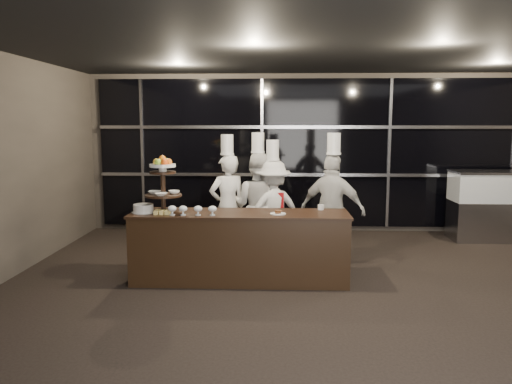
{
  "coord_description": "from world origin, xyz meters",
  "views": [
    {
      "loc": [
        -0.94,
        -4.59,
        2.08
      ],
      "look_at": [
        -1.2,
        2.1,
        1.15
      ],
      "focal_mm": 35.0,
      "sensor_mm": 36.0,
      "label": 1
    }
  ],
  "objects_px": {
    "chef_a": "(228,205)",
    "chef_c": "(272,209)",
    "layer_cake": "(143,209)",
    "display_stand": "(163,180)",
    "chef_b": "(258,205)",
    "display_case": "(496,202)",
    "buffet_counter": "(240,246)",
    "chef_d": "(332,209)"
  },
  "relations": [
    {
      "from": "chef_a",
      "to": "chef_c",
      "type": "height_order",
      "value": "chef_a"
    },
    {
      "from": "layer_cake",
      "to": "display_stand",
      "type": "bearing_deg",
      "value": 11.06
    },
    {
      "from": "chef_b",
      "to": "display_case",
      "type": "bearing_deg",
      "value": 18.07
    },
    {
      "from": "buffet_counter",
      "to": "layer_cake",
      "type": "xyz_separation_m",
      "value": [
        -1.26,
        -0.05,
        0.51
      ]
    },
    {
      "from": "chef_b",
      "to": "display_stand",
      "type": "bearing_deg",
      "value": -136.39
    },
    {
      "from": "layer_cake",
      "to": "chef_a",
      "type": "bearing_deg",
      "value": 49.37
    },
    {
      "from": "display_case",
      "to": "chef_d",
      "type": "bearing_deg",
      "value": -150.85
    },
    {
      "from": "display_case",
      "to": "chef_b",
      "type": "xyz_separation_m",
      "value": [
        -4.18,
        -1.36,
        0.15
      ]
    },
    {
      "from": "buffet_counter",
      "to": "display_case",
      "type": "distance_m",
      "value": 5.05
    },
    {
      "from": "chef_a",
      "to": "chef_d",
      "type": "bearing_deg",
      "value": -11.61
    },
    {
      "from": "chef_c",
      "to": "chef_d",
      "type": "bearing_deg",
      "value": -18.51
    },
    {
      "from": "chef_b",
      "to": "layer_cake",
      "type": "bearing_deg",
      "value": -140.67
    },
    {
      "from": "chef_a",
      "to": "chef_c",
      "type": "relative_size",
      "value": 1.04
    },
    {
      "from": "display_stand",
      "to": "chef_a",
      "type": "bearing_deg",
      "value": 56.35
    },
    {
      "from": "chef_b",
      "to": "chef_d",
      "type": "bearing_deg",
      "value": -17.99
    },
    {
      "from": "buffet_counter",
      "to": "chef_a",
      "type": "bearing_deg",
      "value": 103.55
    },
    {
      "from": "display_case",
      "to": "chef_a",
      "type": "bearing_deg",
      "value": -163.22
    },
    {
      "from": "chef_b",
      "to": "chef_d",
      "type": "distance_m",
      "value": 1.15
    },
    {
      "from": "display_stand",
      "to": "chef_d",
      "type": "xyz_separation_m",
      "value": [
        2.29,
        0.78,
        -0.5
      ]
    },
    {
      "from": "display_stand",
      "to": "chef_a",
      "type": "relative_size",
      "value": 0.39
    },
    {
      "from": "display_stand",
      "to": "chef_b",
      "type": "relative_size",
      "value": 0.38
    },
    {
      "from": "buffet_counter",
      "to": "display_case",
      "type": "bearing_deg",
      "value": 29.77
    },
    {
      "from": "chef_a",
      "to": "chef_b",
      "type": "distance_m",
      "value": 0.46
    },
    {
      "from": "chef_b",
      "to": "chef_c",
      "type": "relative_size",
      "value": 1.06
    },
    {
      "from": "layer_cake",
      "to": "display_case",
      "type": "xyz_separation_m",
      "value": [
        5.63,
        2.55,
        -0.29
      ]
    },
    {
      "from": "layer_cake",
      "to": "chef_d",
      "type": "height_order",
      "value": "chef_d"
    },
    {
      "from": "buffet_counter",
      "to": "chef_c",
      "type": "bearing_deg",
      "value": 68.74
    },
    {
      "from": "display_stand",
      "to": "display_case",
      "type": "bearing_deg",
      "value": 24.97
    },
    {
      "from": "layer_cake",
      "to": "chef_c",
      "type": "xyz_separation_m",
      "value": [
        1.67,
        1.13,
        -0.2
      ]
    },
    {
      "from": "chef_a",
      "to": "chef_d",
      "type": "height_order",
      "value": "chef_d"
    },
    {
      "from": "buffet_counter",
      "to": "layer_cake",
      "type": "bearing_deg",
      "value": -177.72
    },
    {
      "from": "buffet_counter",
      "to": "display_stand",
      "type": "xyz_separation_m",
      "value": [
        -1.0,
        -0.0,
        0.87
      ]
    },
    {
      "from": "display_case",
      "to": "chef_a",
      "type": "height_order",
      "value": "chef_a"
    },
    {
      "from": "chef_c",
      "to": "display_stand",
      "type": "bearing_deg",
      "value": -142.83
    },
    {
      "from": "display_stand",
      "to": "chef_a",
      "type": "height_order",
      "value": "chef_a"
    },
    {
      "from": "display_case",
      "to": "layer_cake",
      "type": "bearing_deg",
      "value": -155.61
    },
    {
      "from": "layer_cake",
      "to": "chef_b",
      "type": "xyz_separation_m",
      "value": [
        1.45,
        1.19,
        -0.14
      ]
    },
    {
      "from": "buffet_counter",
      "to": "chef_c",
      "type": "height_order",
      "value": "chef_c"
    },
    {
      "from": "layer_cake",
      "to": "display_case",
      "type": "height_order",
      "value": "display_case"
    },
    {
      "from": "display_stand",
      "to": "chef_c",
      "type": "distance_m",
      "value": 1.87
    },
    {
      "from": "chef_a",
      "to": "chef_d",
      "type": "relative_size",
      "value": 0.98
    },
    {
      "from": "buffet_counter",
      "to": "chef_d",
      "type": "xyz_separation_m",
      "value": [
        1.29,
        0.78,
        0.37
      ]
    }
  ]
}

